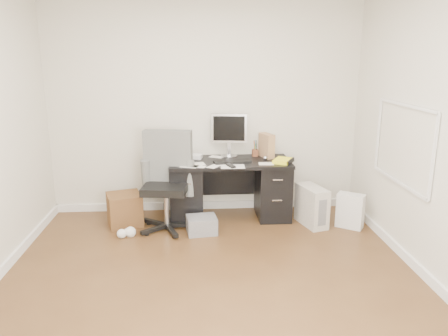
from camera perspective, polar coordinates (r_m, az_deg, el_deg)
The scene contains 18 objects.
ground at distance 4.18m, azimuth -1.59°, elevation -14.65°, with size 4.00×4.00×0.00m, color #4A2E17.
room_shell at distance 3.69m, azimuth -1.29°, elevation 8.64°, with size 4.02×4.02×2.71m.
desk at distance 5.56m, azimuth 0.80°, elevation -2.55°, with size 1.50×0.70×0.75m.
loose_papers at distance 5.40m, azimuth -1.26°, elevation 0.81°, with size 1.10×0.60×0.00m, color silver, non-canonical shape.
lcd_monitor at distance 5.60m, azimuth 0.67°, elevation 4.30°, with size 0.45×0.26×0.57m, color #B5B5B9, non-canonical shape.
keyboard at distance 5.36m, azimuth 1.09°, elevation 0.84°, with size 0.45×0.15×0.03m, color black.
computer_mouse at distance 5.50m, azimuth 5.42°, elevation 1.30°, with size 0.06×0.06×0.06m, color #B5B5B9.
travel_mug at distance 5.45m, azimuth -6.45°, elevation 1.72°, with size 0.07×0.07×0.16m, color navy.
white_binder at distance 5.62m, azimuth -4.87°, elevation 2.95°, with size 0.13×0.27×0.31m, color white.
magazine_file at distance 5.65m, azimuth 5.58°, elevation 2.94°, with size 0.13×0.26×0.31m, color #976E49.
pen_cup at distance 5.70m, azimuth 4.08°, elevation 2.60°, with size 0.09×0.09×0.21m, color #592C19, non-canonical shape.
yellow_book at distance 5.42m, azimuth 7.74°, elevation 0.95°, with size 0.20×0.26×0.04m, color #FFF61B.
paper_remote at distance 5.17m, azimuth 1.14°, elevation 0.31°, with size 0.28×0.23×0.02m, color silver, non-canonical shape.
office_chair at distance 5.17m, azimuth -7.62°, elevation -1.88°, with size 0.66×0.66×1.17m, color #4A4D4A, non-canonical shape.
pc_tower at distance 5.47m, azimuth 11.39°, elevation -4.87°, with size 0.21×0.48×0.48m, color #A9A399.
shopping_bag at distance 5.50m, azimuth 16.16°, elevation -5.39°, with size 0.31×0.22×0.42m, color silver.
wicker_basket at distance 5.52m, azimuth -12.84°, elevation -5.30°, with size 0.39×0.39×0.39m, color #462D15.
desk_printer at distance 5.17m, azimuth -2.93°, elevation -7.43°, with size 0.34×0.28×0.20m, color slate.
Camera 1 is at (-0.13, -3.64, 2.05)m, focal length 35.00 mm.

